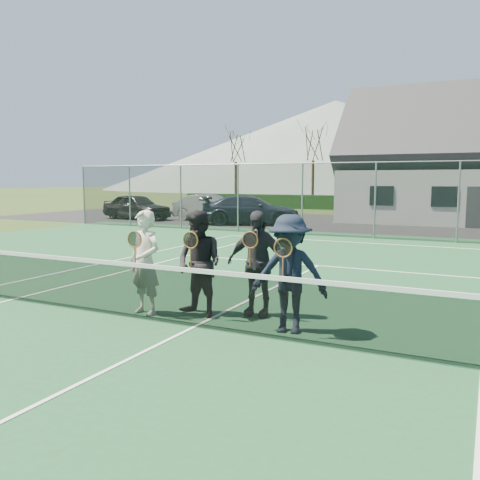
% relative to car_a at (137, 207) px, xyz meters
% --- Properties ---
extents(ground, '(220.00, 220.00, 0.00)m').
position_rel_car_a_xyz_m(ground, '(14.54, 2.73, -0.74)').
color(ground, '#2A4016').
rests_on(ground, ground).
extents(court_surface, '(30.00, 30.00, 0.02)m').
position_rel_car_a_xyz_m(court_surface, '(14.54, -17.27, -0.73)').
color(court_surface, '#1C4C2B').
rests_on(court_surface, ground).
extents(tarmac_carpark, '(40.00, 12.00, 0.01)m').
position_rel_car_a_xyz_m(tarmac_carpark, '(10.54, 2.73, -0.74)').
color(tarmac_carpark, black).
rests_on(tarmac_carpark, ground).
extents(hedge_row, '(40.00, 1.20, 1.10)m').
position_rel_car_a_xyz_m(hedge_row, '(14.54, 14.73, -0.19)').
color(hedge_row, black).
rests_on(hedge_row, ground).
extents(hill_west, '(110.00, 110.00, 18.00)m').
position_rel_car_a_xyz_m(hill_west, '(-10.46, 77.73, 8.26)').
color(hill_west, slate).
rests_on(hill_west, ground).
extents(car_a, '(4.58, 2.36, 1.49)m').
position_rel_car_a_xyz_m(car_a, '(0.00, 0.00, 0.00)').
color(car_a, black).
rests_on(car_a, ground).
extents(car_b, '(4.71, 2.38, 1.48)m').
position_rel_car_a_xyz_m(car_b, '(4.48, 0.79, -0.00)').
color(car_b, gray).
rests_on(car_b, ground).
extents(car_c, '(5.54, 3.59, 1.49)m').
position_rel_car_a_xyz_m(car_c, '(7.51, -0.22, 0.00)').
color(car_c, black).
rests_on(car_c, ground).
extents(court_markings, '(11.03, 23.83, 0.01)m').
position_rel_car_a_xyz_m(court_markings, '(14.54, -17.27, -0.72)').
color(court_markings, white).
rests_on(court_markings, court_surface).
extents(tennis_net, '(11.68, 0.08, 1.10)m').
position_rel_car_a_xyz_m(tennis_net, '(14.54, -17.27, -0.21)').
color(tennis_net, slate).
rests_on(tennis_net, ground).
extents(perimeter_fence, '(30.07, 0.07, 3.02)m').
position_rel_car_a_xyz_m(perimeter_fence, '(14.54, -3.77, 0.78)').
color(perimeter_fence, slate).
rests_on(perimeter_fence, ground).
extents(tree_a, '(3.20, 3.20, 7.77)m').
position_rel_car_a_xyz_m(tree_a, '(-1.46, 15.73, 5.05)').
color(tree_a, '#342313').
rests_on(tree_a, ground).
extents(tree_b, '(3.20, 3.20, 7.77)m').
position_rel_car_a_xyz_m(tree_b, '(5.54, 15.73, 5.05)').
color(tree_b, '#351F13').
rests_on(tree_b, ground).
extents(tree_c, '(3.20, 3.20, 7.77)m').
position_rel_car_a_xyz_m(tree_c, '(16.54, 15.73, 5.05)').
color(tree_c, '#392515').
rests_on(tree_c, ground).
extents(player_a, '(0.73, 0.56, 1.80)m').
position_rel_car_a_xyz_m(player_a, '(13.36, -16.94, 0.18)').
color(player_a, beige).
rests_on(player_a, court_surface).
extents(player_b, '(1.00, 0.85, 1.80)m').
position_rel_car_a_xyz_m(player_b, '(14.25, -16.62, 0.18)').
color(player_b, black).
rests_on(player_b, court_surface).
extents(player_c, '(1.09, 0.56, 1.80)m').
position_rel_car_a_xyz_m(player_c, '(15.12, -16.16, 0.18)').
color(player_c, '#27282C').
rests_on(player_c, court_surface).
extents(player_d, '(1.25, 0.85, 1.80)m').
position_rel_car_a_xyz_m(player_d, '(15.96, -16.83, 0.18)').
color(player_d, black).
rests_on(player_d, court_surface).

